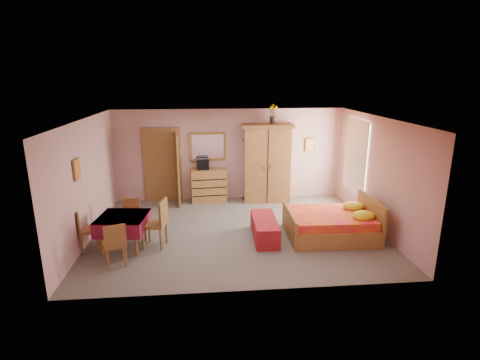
{
  "coord_description": "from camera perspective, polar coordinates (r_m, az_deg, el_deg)",
  "views": [
    {
      "loc": [
        -0.67,
        -8.01,
        3.46
      ],
      "look_at": [
        0.1,
        0.3,
        1.15
      ],
      "focal_mm": 28.0,
      "sensor_mm": 36.0,
      "label": 1
    }
  ],
  "objects": [
    {
      "name": "picture_back",
      "position": [
        11.08,
        10.66,
        5.28
      ],
      "size": [
        0.3,
        0.04,
        0.4
      ],
      "primitive_type": "cube",
      "color": "#D8BF59",
      "rests_on": "wall_back"
    },
    {
      "name": "wall_mirror",
      "position": [
        10.67,
        -4.93,
        5.1
      ],
      "size": [
        1.04,
        0.12,
        0.82
      ],
      "primitive_type": "cube",
      "rotation": [
        0.0,
        0.0,
        0.06
      ],
      "color": "white",
      "rests_on": "wall_back"
    },
    {
      "name": "dining_table",
      "position": [
        8.19,
        -17.27,
        -7.56
      ],
      "size": [
        1.06,
        1.06,
        0.71
      ],
      "primitive_type": "cube",
      "rotation": [
        0.0,
        0.0,
        -0.11
      ],
      "color": "maroon",
      "rests_on": "floor"
    },
    {
      "name": "chair_south",
      "position": [
        7.51,
        -18.59,
        -9.16
      ],
      "size": [
        0.51,
        0.51,
        0.87
      ],
      "primitive_type": "cube",
      "rotation": [
        0.0,
        0.0,
        0.38
      ],
      "color": "#9A6734",
      "rests_on": "floor"
    },
    {
      "name": "chair_north",
      "position": [
        8.78,
        -16.33,
        -5.53
      ],
      "size": [
        0.38,
        0.38,
        0.82
      ],
      "primitive_type": "cube",
      "rotation": [
        0.0,
        0.0,
        3.11
      ],
      "color": "olive",
      "rests_on": "floor"
    },
    {
      "name": "chair_west",
      "position": [
        8.31,
        -22.09,
        -6.97
      ],
      "size": [
        0.53,
        0.53,
        0.9
      ],
      "primitive_type": "cube",
      "rotation": [
        0.0,
        0.0,
        -1.17
      ],
      "color": "#A36A37",
      "rests_on": "floor"
    },
    {
      "name": "bench",
      "position": [
        8.34,
        3.76,
        -7.39
      ],
      "size": [
        0.53,
        1.36,
        0.45
      ],
      "primitive_type": "cube",
      "rotation": [
        0.0,
        0.0,
        -0.02
      ],
      "color": "maroon",
      "rests_on": "floor"
    },
    {
      "name": "ceiling",
      "position": [
        8.09,
        -0.52,
        9.36
      ],
      "size": [
        6.5,
        6.5,
        0.0
      ],
      "primitive_type": "plane",
      "rotation": [
        3.14,
        0.0,
        0.0
      ],
      "color": "brown",
      "rests_on": "wall_back"
    },
    {
      "name": "window",
      "position": [
        10.2,
        17.22,
        3.4
      ],
      "size": [
        0.08,
        1.4,
        1.95
      ],
      "primitive_type": "cube",
      "color": "white",
      "rests_on": "wall_right"
    },
    {
      "name": "floor",
      "position": [
        8.75,
        -0.47,
        -7.82
      ],
      "size": [
        6.5,
        6.5,
        0.0
      ],
      "primitive_type": "plane",
      "color": "slate",
      "rests_on": "ground"
    },
    {
      "name": "floor_lamp",
      "position": [
        10.76,
        0.96,
        1.6
      ],
      "size": [
        0.29,
        0.29,
        1.76
      ],
      "primitive_type": "cube",
      "rotation": [
        0.0,
        0.0,
        0.39
      ],
      "color": "black",
      "rests_on": "floor"
    },
    {
      "name": "wall_left",
      "position": [
        8.69,
        -22.37,
        -0.12
      ],
      "size": [
        0.1,
        5.0,
        2.6
      ],
      "primitive_type": "cube",
      "color": "#C6918F",
      "rests_on": "floor"
    },
    {
      "name": "doorway",
      "position": [
        10.83,
        -11.68,
        2.16
      ],
      "size": [
        1.06,
        0.12,
        2.15
      ],
      "primitive_type": "cube",
      "color": "#9E6B35",
      "rests_on": "floor"
    },
    {
      "name": "wall_right",
      "position": [
        9.18,
        20.17,
        0.89
      ],
      "size": [
        0.1,
        5.0,
        2.6
      ],
      "primitive_type": "cube",
      "color": "#C6918F",
      "rests_on": "floor"
    },
    {
      "name": "sunflower_vase",
      "position": [
        10.47,
        5.0,
        10.0
      ],
      "size": [
        0.22,
        0.22,
        0.53
      ],
      "primitive_type": "cube",
      "rotation": [
        0.0,
        0.0,
        -0.02
      ],
      "color": "yellow",
      "rests_on": "wardrobe"
    },
    {
      "name": "wall_back",
      "position": [
        10.75,
        -1.62,
        3.88
      ],
      "size": [
        6.5,
        0.1,
        2.6
      ],
      "primitive_type": "cube",
      "color": "#C6918F",
      "rests_on": "floor"
    },
    {
      "name": "wardrobe",
      "position": [
        10.6,
        4.12,
        2.58
      ],
      "size": [
        1.46,
        0.83,
        2.21
      ],
      "primitive_type": "cube",
      "rotation": [
        0.0,
        0.0,
        -0.07
      ],
      "color": "#A56738",
      "rests_on": "floor"
    },
    {
      "name": "picture_left",
      "position": [
        8.03,
        -23.66,
        1.49
      ],
      "size": [
        0.04,
        0.32,
        0.42
      ],
      "primitive_type": "cube",
      "color": "orange",
      "rests_on": "wall_left"
    },
    {
      "name": "stereo",
      "position": [
        10.55,
        -5.69,
        2.45
      ],
      "size": [
        0.35,
        0.26,
        0.31
      ],
      "primitive_type": "cube",
      "rotation": [
        0.0,
        0.0,
        0.06
      ],
      "color": "black",
      "rests_on": "chest_of_drawers"
    },
    {
      "name": "bed",
      "position": [
        8.58,
        13.58,
        -5.58
      ],
      "size": [
        1.95,
        1.56,
        0.88
      ],
      "primitive_type": "cube",
      "rotation": [
        0.0,
        0.0,
        -0.03
      ],
      "color": "#E21642",
      "rests_on": "floor"
    },
    {
      "name": "chest_of_drawers",
      "position": [
        10.71,
        -4.79,
        -0.79
      ],
      "size": [
        1.03,
        0.58,
        0.94
      ],
      "primitive_type": "cube",
      "rotation": [
        0.0,
        0.0,
        0.08
      ],
      "color": "#AE753B",
      "rests_on": "floor"
    },
    {
      "name": "chair_east",
      "position": [
        8.03,
        -12.95,
        -6.48
      ],
      "size": [
        0.55,
        0.55,
        1.03
      ],
      "primitive_type": "cube",
      "rotation": [
        0.0,
        0.0,
        1.36
      ],
      "color": "olive",
      "rests_on": "floor"
    },
    {
      "name": "wall_front",
      "position": [
        5.96,
        1.54,
        -5.81
      ],
      "size": [
        6.5,
        0.1,
        2.6
      ],
      "primitive_type": "cube",
      "color": "#C6918F",
      "rests_on": "floor"
    }
  ]
}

